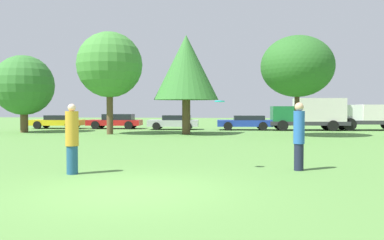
# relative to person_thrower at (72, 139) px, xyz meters

# --- Properties ---
(ground_plane) EXTENTS (120.00, 120.00, 0.00)m
(ground_plane) POSITION_rel_person_thrower_xyz_m (2.12, -1.99, -0.96)
(ground_plane) COLOR #54843D
(person_thrower) EXTENTS (0.35, 0.35, 1.90)m
(person_thrower) POSITION_rel_person_thrower_xyz_m (0.00, 0.00, 0.00)
(person_thrower) COLOR navy
(person_thrower) RESTS_ON ground
(person_catcher) EXTENTS (0.31, 0.31, 1.94)m
(person_catcher) POSITION_rel_person_thrower_xyz_m (6.17, 1.34, 0.05)
(person_catcher) COLOR #191E33
(person_catcher) RESTS_ON ground
(frisbee) EXTENTS (0.29, 0.29, 0.05)m
(frisbee) POSITION_rel_person_thrower_xyz_m (3.92, 1.16, 1.02)
(frisbee) COLOR #19B2D8
(tree_0) EXTENTS (4.27, 4.27, 5.51)m
(tree_0) POSITION_rel_person_thrower_xyz_m (-10.81, 17.12, 2.40)
(tree_0) COLOR brown
(tree_0) RESTS_ON ground
(tree_1) EXTENTS (4.35, 4.35, 6.81)m
(tree_1) POSITION_rel_person_thrower_xyz_m (-4.09, 15.91, 3.65)
(tree_1) COLOR brown
(tree_1) RESTS_ON ground
(tree_2) EXTENTS (4.29, 4.29, 6.59)m
(tree_2) POSITION_rel_person_thrower_xyz_m (0.99, 16.39, 3.46)
(tree_2) COLOR brown
(tree_2) RESTS_ON ground
(tree_3) EXTENTS (4.46, 4.46, 6.19)m
(tree_3) POSITION_rel_person_thrower_xyz_m (8.02, 15.16, 3.34)
(tree_3) COLOR #473323
(tree_3) RESTS_ON ground
(parked_car_yellow) EXTENTS (4.41, 2.14, 1.13)m
(parked_car_yellow) POSITION_rel_person_thrower_xyz_m (-10.74, 22.53, -0.35)
(parked_car_yellow) COLOR gold
(parked_car_yellow) RESTS_ON ground
(parked_car_red) EXTENTS (4.55, 2.17, 1.23)m
(parked_car_red) POSITION_rel_person_thrower_xyz_m (-5.80, 22.78, -0.30)
(parked_car_red) COLOR red
(parked_car_red) RESTS_ON ground
(parked_car_silver) EXTENTS (4.12, 2.06, 1.16)m
(parked_car_silver) POSITION_rel_person_thrower_xyz_m (-0.73, 22.10, -0.34)
(parked_car_silver) COLOR #B2B2B7
(parked_car_silver) RESTS_ON ground
(parked_car_blue) EXTENTS (4.42, 2.18, 1.15)m
(parked_car_blue) POSITION_rel_person_thrower_xyz_m (5.01, 22.11, -0.33)
(parked_car_blue) COLOR #1E389E
(parked_car_blue) RESTS_ON ground
(delivery_truck_green) EXTENTS (6.09, 2.43, 2.50)m
(delivery_truck_green) POSITION_rel_person_thrower_xyz_m (9.98, 22.15, 0.37)
(delivery_truck_green) COLOR #2D2D33
(delivery_truck_green) RESTS_ON ground
(delivery_truck_white) EXTENTS (5.76, 2.44, 2.01)m
(delivery_truck_white) POSITION_rel_person_thrower_xyz_m (14.73, 22.66, 0.23)
(delivery_truck_white) COLOR #2D2D33
(delivery_truck_white) RESTS_ON ground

